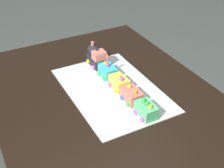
{
  "coord_description": "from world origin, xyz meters",
  "views": [
    {
      "loc": [
        1.04,
        -0.53,
        1.61
      ],
      "look_at": [
        -0.06,
        0.05,
        0.77
      ],
      "focal_mm": 51.09,
      "sensor_mm": 36.0,
      "label": 1
    }
  ],
  "objects_px": {
    "cake_locomotive": "(97,57)",
    "cake_car_flatbed_coral": "(132,95)",
    "cake_car_caboose_mint_green": "(146,110)",
    "dining_table": "(109,118)",
    "cake_car_hopper_lemon": "(119,83)",
    "birthday_candle": "(108,59)",
    "cake_car_gondola_turquoise": "(108,71)"
  },
  "relations": [
    {
      "from": "cake_car_flatbed_coral",
      "to": "cake_locomotive",
      "type": "bearing_deg",
      "value": -180.0
    },
    {
      "from": "dining_table",
      "to": "cake_car_hopper_lemon",
      "type": "height_order",
      "value": "cake_car_hopper_lemon"
    },
    {
      "from": "cake_car_gondola_turquoise",
      "to": "dining_table",
      "type": "bearing_deg",
      "value": -26.3
    },
    {
      "from": "dining_table",
      "to": "cake_car_hopper_lemon",
      "type": "bearing_deg",
      "value": 123.83
    },
    {
      "from": "cake_car_gondola_turquoise",
      "to": "cake_car_caboose_mint_green",
      "type": "relative_size",
      "value": 1.0
    },
    {
      "from": "cake_car_hopper_lemon",
      "to": "cake_car_flatbed_coral",
      "type": "relative_size",
      "value": 1.0
    },
    {
      "from": "dining_table",
      "to": "cake_car_hopper_lemon",
      "type": "relative_size",
      "value": 14.0
    },
    {
      "from": "cake_car_flatbed_coral",
      "to": "cake_car_caboose_mint_green",
      "type": "bearing_deg",
      "value": 0.0
    },
    {
      "from": "cake_car_caboose_mint_green",
      "to": "dining_table",
      "type": "bearing_deg",
      "value": -153.52
    },
    {
      "from": "dining_table",
      "to": "cake_car_caboose_mint_green",
      "type": "distance_m",
      "value": 0.24
    },
    {
      "from": "cake_car_hopper_lemon",
      "to": "cake_car_flatbed_coral",
      "type": "bearing_deg",
      "value": 0.0
    },
    {
      "from": "cake_car_flatbed_coral",
      "to": "birthday_candle",
      "type": "relative_size",
      "value": 1.89
    },
    {
      "from": "dining_table",
      "to": "cake_locomotive",
      "type": "xyz_separation_m",
      "value": [
        -0.31,
        0.09,
        0.16
      ]
    },
    {
      "from": "cake_locomotive",
      "to": "cake_car_caboose_mint_green",
      "type": "bearing_deg",
      "value": 0.0
    },
    {
      "from": "cake_locomotive",
      "to": "cake_car_gondola_turquoise",
      "type": "distance_m",
      "value": 0.13
    },
    {
      "from": "cake_car_hopper_lemon",
      "to": "cake_car_flatbed_coral",
      "type": "distance_m",
      "value": 0.12
    },
    {
      "from": "cake_locomotive",
      "to": "cake_car_hopper_lemon",
      "type": "distance_m",
      "value": 0.25
    },
    {
      "from": "cake_car_caboose_mint_green",
      "to": "birthday_candle",
      "type": "height_order",
      "value": "birthday_candle"
    },
    {
      "from": "dining_table",
      "to": "cake_car_gondola_turquoise",
      "type": "xyz_separation_m",
      "value": [
        -0.18,
        0.09,
        0.14
      ]
    },
    {
      "from": "cake_car_flatbed_coral",
      "to": "birthday_candle",
      "type": "bearing_deg",
      "value": -180.0
    },
    {
      "from": "cake_locomotive",
      "to": "birthday_candle",
      "type": "height_order",
      "value": "birthday_candle"
    },
    {
      "from": "cake_locomotive",
      "to": "birthday_candle",
      "type": "distance_m",
      "value": 0.14
    },
    {
      "from": "cake_locomotive",
      "to": "cake_car_flatbed_coral",
      "type": "xyz_separation_m",
      "value": [
        0.36,
        0.0,
        -0.02
      ]
    },
    {
      "from": "dining_table",
      "to": "cake_locomotive",
      "type": "relative_size",
      "value": 10.0
    },
    {
      "from": "dining_table",
      "to": "cake_car_flatbed_coral",
      "type": "relative_size",
      "value": 14.0
    },
    {
      "from": "cake_car_flatbed_coral",
      "to": "dining_table",
      "type": "bearing_deg",
      "value": -123.64
    },
    {
      "from": "cake_locomotive",
      "to": "cake_car_flatbed_coral",
      "type": "relative_size",
      "value": 1.4
    },
    {
      "from": "birthday_candle",
      "to": "cake_car_caboose_mint_green",
      "type": "bearing_deg",
      "value": 0.0
    },
    {
      "from": "cake_locomotive",
      "to": "cake_car_flatbed_coral",
      "type": "bearing_deg",
      "value": 0.0
    },
    {
      "from": "dining_table",
      "to": "cake_car_caboose_mint_green",
      "type": "height_order",
      "value": "cake_car_caboose_mint_green"
    },
    {
      "from": "dining_table",
      "to": "birthday_candle",
      "type": "distance_m",
      "value": 0.29
    },
    {
      "from": "cake_locomotive",
      "to": "cake_car_caboose_mint_green",
      "type": "height_order",
      "value": "cake_locomotive"
    }
  ]
}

